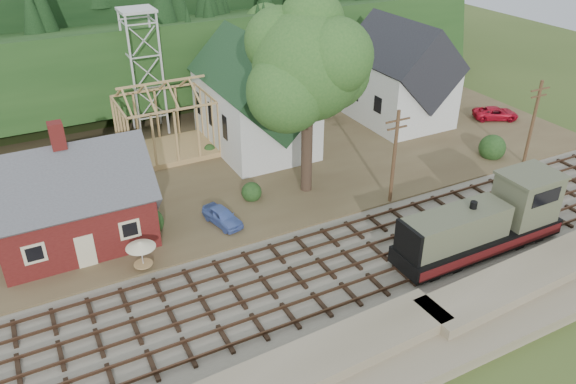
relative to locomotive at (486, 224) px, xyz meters
name	(u,v)px	position (x,y,z in m)	size (l,w,h in m)	color
ground	(352,263)	(-8.83, 3.00, -2.23)	(140.00, 140.00, 0.00)	#384C1E
embankment	(435,343)	(-8.83, -5.50, -2.23)	(64.00, 5.00, 1.60)	#7F7259
railroad_bed	(352,262)	(-8.83, 3.00, -2.15)	(64.00, 11.00, 0.16)	#726B5B
village_flat	(245,158)	(-8.83, 21.00, -2.08)	(64.00, 26.00, 0.30)	brown
hillside	(168,85)	(-8.83, 45.00, -2.23)	(70.00, 28.00, 8.00)	#1E3F19
ridge	(136,54)	(-8.83, 61.00, -2.23)	(80.00, 20.00, 12.00)	black
depot	(72,205)	(-24.83, 14.00, 0.99)	(10.80, 7.41, 9.00)	#511312
church	(256,98)	(-6.83, 22.68, 2.95)	(8.40, 15.17, 13.00)	silver
farmhouse	(400,78)	(9.17, 22.00, 2.64)	(8.40, 10.80, 10.60)	silver
timber_frame	(166,124)	(-14.83, 25.00, 1.04)	(8.20, 6.20, 6.99)	tan
lattice_tower	(139,35)	(-14.83, 31.00, 7.80)	(3.20, 3.20, 12.12)	silver
big_tree	(310,72)	(-6.66, 13.08, 7.99)	(10.90, 8.40, 14.70)	#38281E
telegraph_pole_near	(394,156)	(-1.83, 8.20, 2.02)	(2.20, 0.28, 8.00)	#4C331E
telegraph_pole_far	(533,122)	(13.17, 8.20, 2.02)	(2.20, 0.28, 8.00)	#4C331E
locomotive	(486,224)	(0.00, 0.00, 0.00)	(12.74, 3.19, 5.08)	black
car_blue	(222,216)	(-14.95, 11.26, -1.29)	(1.52, 3.77, 1.28)	#5F7CCC
car_red	(496,113)	(18.63, 17.12, -1.27)	(2.17, 4.70, 1.31)	red
patio_set	(141,246)	(-21.65, 8.50, -0.08)	(1.95, 1.95, 2.17)	silver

